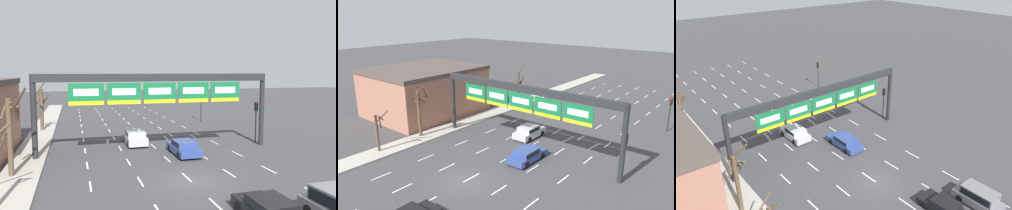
{
  "view_description": "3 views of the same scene",
  "coord_description": "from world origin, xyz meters",
  "views": [
    {
      "loc": [
        -7.47,
        -20.13,
        7.4
      ],
      "look_at": [
        1.41,
        10.58,
        4.14
      ],
      "focal_mm": 35.0,
      "sensor_mm": 36.0,
      "label": 1
    },
    {
      "loc": [
        19.21,
        -17.67,
        14.63
      ],
      "look_at": [
        -3.34,
        10.07,
        4.21
      ],
      "focal_mm": 35.0,
      "sensor_mm": 36.0,
      "label": 2
    },
    {
      "loc": [
        -18.82,
        -18.29,
        19.95
      ],
      "look_at": [
        3.3,
        8.97,
        4.19
      ],
      "focal_mm": 35.0,
      "sensor_mm": 36.0,
      "label": 3
    }
  ],
  "objects": [
    {
      "name": "traffic_light_near_gantry",
      "position": [
        10.63,
        24.86,
        3.1
      ],
      "size": [
        0.3,
        0.35,
        4.32
      ],
      "color": "black",
      "rests_on": "ground_plane"
    },
    {
      "name": "tree_bare_second",
      "position": [
        -11.36,
        23.06,
        3.09
      ],
      "size": [
        1.91,
        1.79,
        6.24
      ],
      "color": "brown",
      "rests_on": "sidewalk_left"
    },
    {
      "name": "ground_plane",
      "position": [
        0.0,
        0.0,
        0.0
      ],
      "size": [
        220.0,
        220.0,
        0.0
      ],
      "primitive_type": "plane",
      "color": "#3D3D3F"
    },
    {
      "name": "tree_bare_third",
      "position": [
        -11.73,
        4.34,
        3.32
      ],
      "size": [
        1.81,
        1.85,
        6.21
      ],
      "color": "brown",
      "rests_on": "sidewalk_left"
    },
    {
      "name": "car_blue",
      "position": [
        1.85,
        7.0,
        0.71
      ],
      "size": [
        1.98,
        4.55,
        1.32
      ],
      "color": "navy",
      "rests_on": "ground_plane"
    },
    {
      "name": "lane_dashes",
      "position": [
        0.0,
        13.5,
        0.0
      ],
      "size": [
        13.32,
        67.0,
        0.01
      ],
      "color": "white",
      "rests_on": "ground_plane"
    },
    {
      "name": "car_silver",
      "position": [
        -1.6,
        12.29,
        0.77
      ],
      "size": [
        1.97,
        4.32,
        1.44
      ],
      "color": "#B7B7BC",
      "rests_on": "ground_plane"
    },
    {
      "name": "car_black",
      "position": [
        1.59,
        -6.67,
        0.68
      ],
      "size": [
        1.96,
        4.23,
        1.25
      ],
      "color": "black",
      "rests_on": "ground_plane"
    },
    {
      "name": "traffic_light_mid_block",
      "position": [
        10.58,
        9.54,
        3.07
      ],
      "size": [
        0.3,
        0.35,
        4.27
      ],
      "color": "black",
      "rests_on": "ground_plane"
    },
    {
      "name": "sign_gantry",
      "position": [
        -0.0,
        8.66,
        5.92
      ],
      "size": [
        21.88,
        0.7,
        7.22
      ],
      "color": "#232628",
      "rests_on": "ground_plane"
    },
    {
      "name": "sidewalk_left",
      "position": [
        -11.3,
        0.0,
        0.07
      ],
      "size": [
        2.8,
        110.0,
        0.15
      ],
      "color": "#A8A399",
      "rests_on": "ground_plane"
    }
  ]
}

